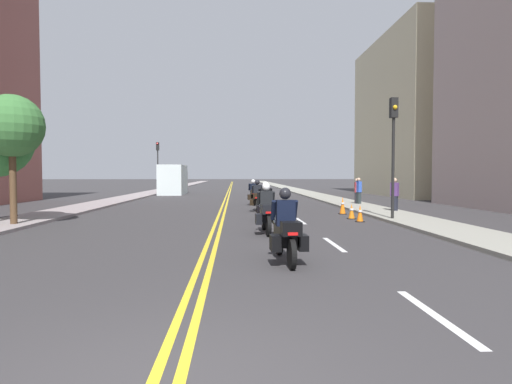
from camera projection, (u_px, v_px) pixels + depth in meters
The scene contains 22 objects.
ground_plane at pixel (229, 191), 51.62m from camera, with size 264.00×264.00×0.00m, color #343234.
sidewalk_left at pixel (163, 190), 51.24m from camera, with size 2.34×144.00×0.12m, color gray.
sidewalk_right at pixel (295, 190), 52.00m from camera, with size 2.34×144.00×0.12m, color gray.
centreline_yellow_inner at pixel (228, 191), 51.61m from camera, with size 0.12×132.00×0.01m, color yellow.
centreline_yellow_outer at pixel (230, 191), 51.63m from camera, with size 0.12×132.00×0.01m, color yellow.
lane_dashes_white at pixel (270, 200), 32.82m from camera, with size 0.14×56.40×0.01m.
building_right_1 at pixel (421, 117), 40.01m from camera, with size 7.85×16.11×14.36m.
motorcycle_0 at pixel (286, 232), 9.37m from camera, with size 0.78×2.25×1.62m.
motorcycle_1 at pixel (266, 213), 14.02m from camera, with size 0.77×2.28×1.64m.
motorcycle_2 at pixel (266, 205), 18.04m from camera, with size 0.76×2.26×1.61m.
motorcycle_3 at pixel (257, 198), 22.68m from camera, with size 0.78×2.26×1.63m.
motorcycle_4 at pixel (253, 195), 27.35m from camera, with size 0.77×2.22×1.60m.
traffic_cone_0 at pixel (360, 213), 17.49m from camera, with size 0.32×0.32×0.69m.
traffic_cone_1 at pixel (343, 206), 20.93m from camera, with size 0.35×0.35×0.83m.
traffic_cone_2 at pixel (352, 211), 18.66m from camera, with size 0.34×0.34×0.65m.
traffic_light_near at pixel (393, 137), 17.62m from camera, with size 0.28×0.38×4.99m.
traffic_light_far at pixel (158, 158), 43.60m from camera, with size 0.28×0.38×5.11m.
pedestrian_0 at pixel (357, 191), 26.90m from camera, with size 0.25×0.38×1.66m.
pedestrian_1 at pixel (359, 191), 26.66m from camera, with size 0.31×0.41×1.71m.
pedestrian_2 at pixel (395, 195), 21.53m from camera, with size 0.41×0.41×1.73m.
street_tree_1 at pixel (12, 127), 15.65m from camera, with size 2.24×2.24×4.77m.
parked_truck at pixel (174, 181), 42.22m from camera, with size 2.20×6.50×2.80m.
Camera 1 is at (0.63, -3.68, 1.90)m, focal length 30.65 mm.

